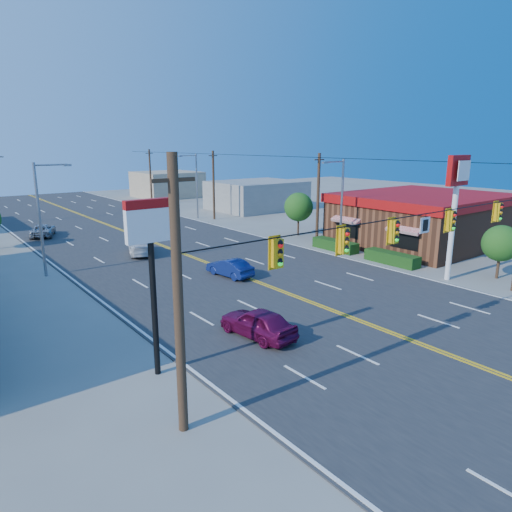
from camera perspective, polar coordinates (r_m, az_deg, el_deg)
ground at (r=23.72m, az=17.67°, el=-9.71°), size 160.00×160.00×0.00m
road at (r=37.99m, az=-7.74°, el=-0.26°), size 20.00×120.00×0.06m
signal_span at (r=22.18m, az=18.42°, el=1.87°), size 24.32×0.34×9.00m
kfc at (r=45.59m, az=19.97°, el=4.41°), size 16.30×12.40×4.70m
kfc_pylon at (r=33.50m, az=23.72°, el=7.27°), size 2.20×0.36×8.50m
pizza_hut_sign at (r=18.04m, az=-12.99°, el=0.57°), size 1.90×0.30×6.85m
streetlight_se at (r=39.28m, az=10.48°, el=6.76°), size 2.55×0.25×8.00m
streetlight_ne at (r=58.03m, az=-7.59°, el=9.10°), size 2.55×0.25×8.00m
streetlight_sw at (r=35.15m, az=-25.16°, el=4.86°), size 2.55×0.25×8.00m
utility_pole_near at (r=43.05m, az=7.75°, el=7.05°), size 0.28×0.28×8.40m
utility_pole_mid at (r=57.08m, az=-5.32°, el=8.77°), size 0.28×0.28×8.40m
utility_pole_far at (r=72.88m, az=-13.05°, el=9.57°), size 0.28×0.28×8.40m
tree_kfc_rear at (r=46.96m, az=5.35°, el=6.12°), size 2.94×2.94×4.41m
tree_kfc_front at (r=35.79m, az=28.29°, el=1.39°), size 2.52×2.52×3.78m
bld_east_mid at (r=66.17m, az=0.08°, el=7.61°), size 12.00×10.00×4.00m
bld_east_far at (r=83.16m, az=-11.03°, el=8.78°), size 10.00×10.00×4.40m
car_magenta at (r=22.39m, az=0.23°, el=-8.45°), size 2.18×4.39×1.44m
car_blue at (r=32.35m, az=-3.31°, el=-1.55°), size 1.77×3.95×1.26m
car_white at (r=40.04m, az=-14.24°, el=1.14°), size 3.46×5.12×1.38m
car_silver at (r=51.12m, az=-25.10°, el=2.87°), size 3.49×4.91×1.24m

